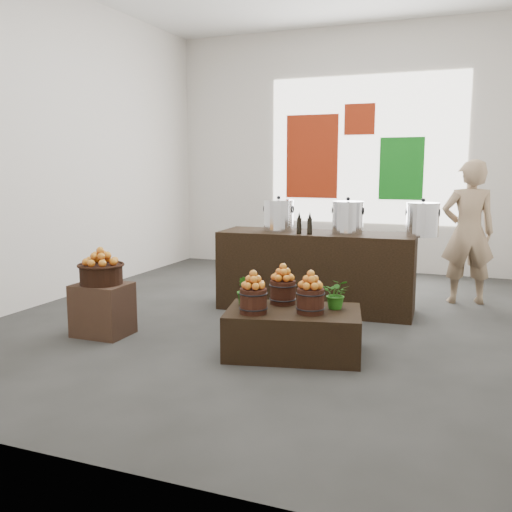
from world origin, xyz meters
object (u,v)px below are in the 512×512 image
at_px(stock_pot_center, 348,218).
at_px(stock_pot_left, 279,216).
at_px(stock_pot_right, 422,220).
at_px(shopper, 468,232).
at_px(wicker_basket, 101,274).
at_px(display_table, 293,332).
at_px(crate, 103,309).
at_px(counter, 316,271).

bearing_deg(stock_pot_center, stock_pot_left, -176.64).
bearing_deg(stock_pot_right, shopper, 64.02).
height_order(stock_pot_right, shopper, shopper).
relative_size(wicker_basket, stock_pot_right, 1.20).
distance_m(stock_pot_left, stock_pot_right, 1.69).
bearing_deg(display_table, stock_pot_center, 73.54).
bearing_deg(stock_pot_right, crate, -147.29).
xyz_separation_m(stock_pot_center, shopper, (1.32, 1.02, -0.22)).
bearing_deg(crate, shopper, 39.88).
height_order(counter, stock_pot_left, stock_pot_left).
height_order(stock_pot_left, shopper, shopper).
relative_size(wicker_basket, display_table, 0.35).
relative_size(display_table, shopper, 0.67).
height_order(display_table, counter, counter).
relative_size(crate, stock_pot_left, 1.50).
distance_m(crate, stock_pot_right, 3.64).
bearing_deg(crate, stock_pot_center, 41.13).
xyz_separation_m(wicker_basket, stock_pot_center, (2.13, 1.86, 0.49)).
distance_m(crate, display_table, 2.03).
distance_m(counter, stock_pot_right, 1.38).
height_order(crate, stock_pot_right, stock_pot_right).
height_order(counter, stock_pot_center, stock_pot_center).
bearing_deg(wicker_basket, stock_pot_center, 41.13).
relative_size(wicker_basket, counter, 0.19).
bearing_deg(stock_pot_left, shopper, 26.33).
relative_size(crate, display_table, 0.44).
distance_m(wicker_basket, stock_pot_center, 2.88).
xyz_separation_m(crate, display_table, (2.03, 0.13, -0.06)).
bearing_deg(wicker_basket, shopper, 39.88).
bearing_deg(stock_pot_center, crate, -138.87).
distance_m(counter, stock_pot_center, 0.75).
distance_m(stock_pot_center, shopper, 1.68).
bearing_deg(stock_pot_right, counter, -176.64).
height_order(wicker_basket, counter, counter).
bearing_deg(wicker_basket, counter, 46.23).
bearing_deg(stock_pot_center, wicker_basket, -138.87).
bearing_deg(counter, display_table, -84.56).
relative_size(counter, stock_pot_center, 6.47).
distance_m(wicker_basket, stock_pot_left, 2.28).
bearing_deg(stock_pot_center, stock_pot_right, 3.36).
xyz_separation_m(counter, shopper, (1.69, 1.04, 0.44)).
bearing_deg(counter, shopper, 28.34).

